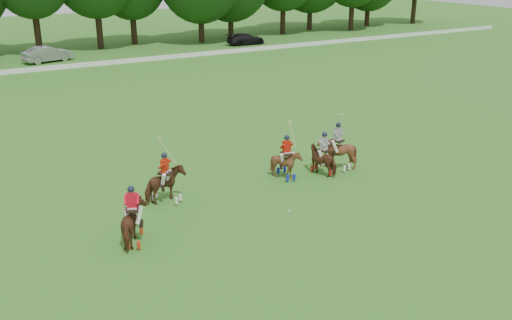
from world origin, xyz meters
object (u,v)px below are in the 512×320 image
polo_red_b (166,185)px  polo_stripe_a (324,159)px  car_mid (48,54)px  car_right (246,39)px  polo_red_a (134,223)px  polo_ball (289,211)px  polo_red_c (286,163)px  polo_stripe_b (337,152)px

polo_red_b → polo_stripe_a: (7.96, -0.68, -0.05)m
polo_red_b → polo_stripe_a: size_ratio=1.32×
car_mid → car_right: car_mid is taller
polo_red_a → car_right: bearing=56.0°
car_right → polo_ball: (-20.83, -41.23, -0.62)m
car_right → polo_red_c: (-18.86, -37.92, 0.10)m
polo_red_a → polo_stripe_b: bearing=12.2°
polo_stripe_b → polo_ball: bearing=-147.4°
polo_ball → polo_stripe_a: bearing=36.7°
polo_red_a → polo_red_b: (2.43, 2.92, -0.02)m
car_right → polo_red_c: bearing=155.1°
polo_stripe_a → polo_ball: bearing=-143.3°
polo_stripe_b → polo_ball: size_ratio=32.87×
car_right → polo_red_a: (-27.35, -40.58, 0.17)m
polo_red_c → polo_red_b: bearing=177.5°
polo_red_b → polo_ball: 5.48m
car_mid → polo_stripe_a: bearing=173.0°
polo_red_a → polo_ball: 6.60m
car_mid → polo_ball: car_mid is taller
polo_red_c → polo_stripe_a: 1.95m
car_mid → polo_red_a: size_ratio=2.07×
polo_red_b → polo_stripe_b: (8.96, -0.46, 0.07)m
car_mid → polo_stripe_b: bearing=174.5°
car_right → polo_ball: 46.19m
car_mid → car_right: size_ratio=1.05×
polo_stripe_a → polo_ball: (-3.88, -2.89, -0.72)m
car_right → polo_stripe_a: size_ratio=2.13×
car_mid → polo_red_b: size_ratio=1.70×
polo_red_b → polo_red_c: size_ratio=1.04×
car_mid → polo_stripe_b: 38.67m
car_mid → polo_red_a: (-4.85, -40.58, 0.05)m
polo_red_c → polo_stripe_a: bearing=-12.4°
car_right → polo_stripe_a: bearing=157.7°
car_right → polo_red_b: polo_red_b is taller
car_mid → car_right: bearing=-105.2°
polo_stripe_a → polo_ball: size_ratio=23.83×
polo_red_b → polo_stripe_b: bearing=-2.9°
polo_stripe_a → polo_red_c: bearing=167.6°
car_mid → polo_stripe_a: polo_stripe_a is taller
polo_red_b → polo_red_a: bearing=-129.7°
car_right → polo_red_b: bearing=148.0°
car_right → polo_red_a: 48.94m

